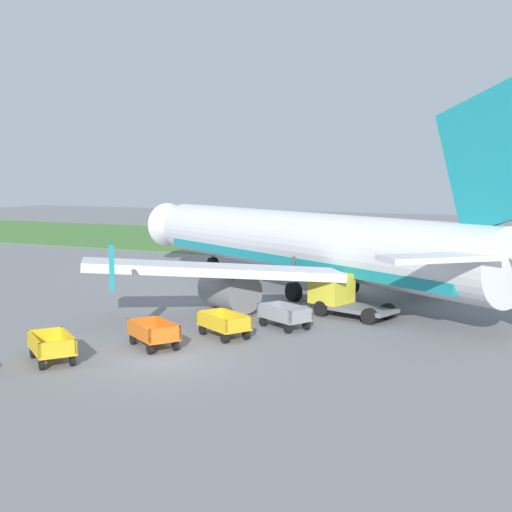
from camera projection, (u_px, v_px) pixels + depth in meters
ground_plane at (164, 361)px, 25.74m from camera, size 220.00×220.00×0.00m
grass_strip at (417, 248)px, 66.64m from camera, size 220.00×28.00×0.06m
airplane at (308, 244)px, 40.28m from camera, size 34.17×28.47×11.34m
baggage_cart_second_in_row at (52, 346)px, 25.55m from camera, size 3.31×2.68×1.07m
baggage_cart_third_in_row at (153, 333)px, 27.72m from camera, size 3.39×2.53×1.07m
baggage_cart_fourth_in_row at (224, 324)px, 29.50m from camera, size 3.45×2.45×1.07m
baggage_cart_far_end at (284, 315)px, 31.30m from camera, size 3.49×2.40×1.07m
service_truck_beside_carts at (339, 294)px, 34.21m from camera, size 4.73×3.07×2.10m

